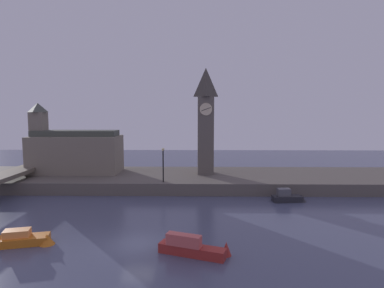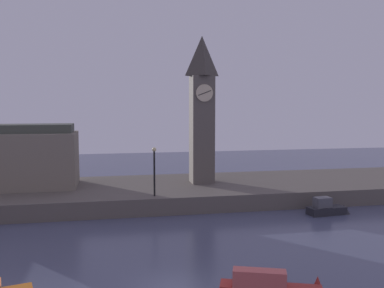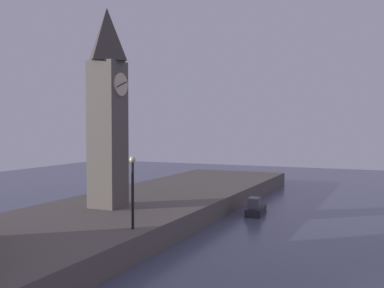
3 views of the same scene
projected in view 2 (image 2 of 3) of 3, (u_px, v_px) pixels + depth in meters
The scene contains 6 objects.
far_embankment at pixel (145, 193), 40.54m from camera, with size 70.00×12.00×1.50m, color #5B544C.
clock_tower at pixel (202, 107), 41.37m from camera, with size 2.41×2.45×14.50m.
parliament_hall at pixel (3, 156), 38.91m from camera, with size 12.40×5.41×9.82m.
streetlamp at pixel (154, 166), 35.57m from camera, with size 0.36×0.36×4.21m.
boat_barge_dark at pixel (329, 208), 35.56m from camera, with size 3.93×1.60×1.53m.
boat_dinghy_red at pixel (276, 288), 20.03m from camera, with size 5.46×2.58×1.74m.
Camera 2 is at (-3.17, -20.03, 9.38)m, focal length 39.07 mm.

